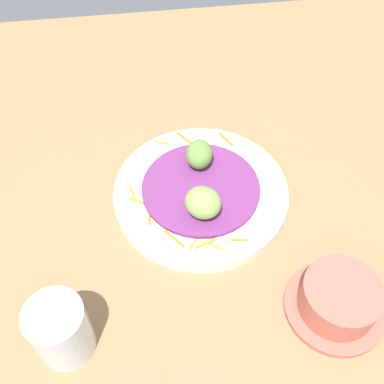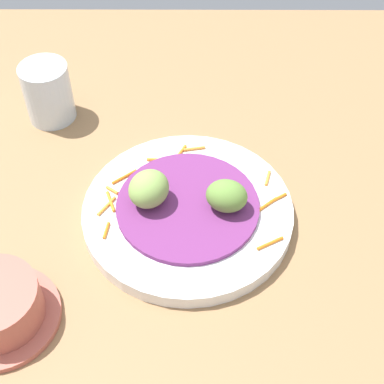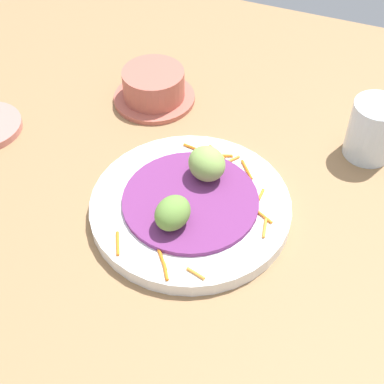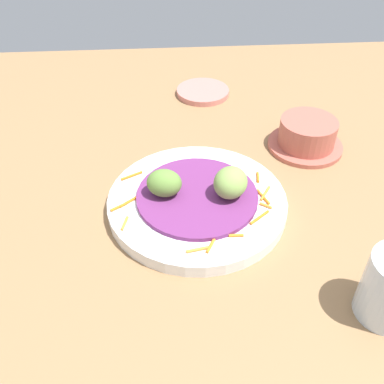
% 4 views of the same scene
% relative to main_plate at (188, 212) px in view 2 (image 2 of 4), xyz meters
% --- Properties ---
extents(table_surface, '(1.10, 1.10, 0.02)m').
position_rel_main_plate_xyz_m(table_surface, '(-0.06, 0.01, -0.02)').
color(table_surface, '#936D47').
rests_on(table_surface, ground).
extents(main_plate, '(0.26, 0.26, 0.02)m').
position_rel_main_plate_xyz_m(main_plate, '(0.00, 0.00, 0.00)').
color(main_plate, white).
rests_on(main_plate, table_surface).
extents(cabbage_bed, '(0.18, 0.18, 0.01)m').
position_rel_main_plate_xyz_m(cabbage_bed, '(-0.00, -0.00, 0.01)').
color(cabbage_bed, '#702D6B').
rests_on(cabbage_bed, main_plate).
extents(carrot_garnish, '(0.18, 0.24, 0.00)m').
position_rel_main_plate_xyz_m(carrot_garnish, '(0.03, 0.01, 0.01)').
color(carrot_garnish, orange).
rests_on(carrot_garnish, main_plate).
extents(guac_scoop_left, '(0.05, 0.06, 0.04)m').
position_rel_main_plate_xyz_m(guac_scoop_left, '(-0.00, -0.05, 0.04)').
color(guac_scoop_left, olive).
rests_on(guac_scoop_left, cabbage_bed).
extents(guac_scoop_center, '(0.07, 0.07, 0.05)m').
position_rel_main_plate_xyz_m(guac_scoop_center, '(0.00, 0.05, 0.04)').
color(guac_scoop_center, '#84A851').
rests_on(guac_scoop_center, cabbage_bed).
extents(water_glass, '(0.07, 0.07, 0.09)m').
position_rel_main_plate_xyz_m(water_glass, '(0.20, 0.20, 0.03)').
color(water_glass, silver).
rests_on(water_glass, table_surface).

